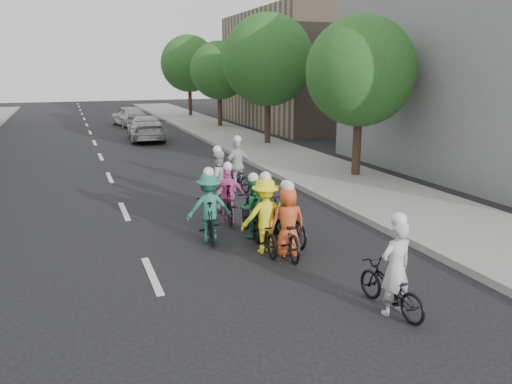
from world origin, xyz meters
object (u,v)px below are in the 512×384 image
cyclist_4 (286,229)px  cyclist_5 (284,220)px  cyclist_2 (265,222)px  follow_car_trail (129,116)px  cyclist_3 (227,199)px  cyclist_7 (209,212)px  follow_car_lead (146,128)px  cyclist_1 (252,213)px  cyclist_6 (217,186)px  cyclist_8 (237,171)px  cyclist_0 (392,280)px

cyclist_4 → cyclist_5: (0.23, 0.66, 0.00)m
cyclist_2 → follow_car_trail: (0.30, 27.60, 0.06)m
cyclist_3 → cyclist_7: bearing=65.9°
cyclist_4 → follow_car_lead: cyclist_4 is taller
cyclist_1 → cyclist_4: size_ratio=0.91×
cyclist_3 → follow_car_trail: (0.39, 25.10, 0.12)m
cyclist_4 → cyclist_7: cyclist_7 is taller
cyclist_6 → cyclist_1: bearing=83.4°
cyclist_1 → cyclist_6: (-0.05, 2.87, 0.06)m
cyclist_7 → follow_car_trail: size_ratio=0.41×
cyclist_1 → cyclist_2: cyclist_2 is taller
cyclist_4 → cyclist_5: cyclist_4 is taller
cyclist_5 → cyclist_8: cyclist_8 is taller
cyclist_3 → cyclist_6: cyclist_6 is taller
cyclist_2 → cyclist_8: 6.02m
cyclist_8 → follow_car_lead: 13.74m
cyclist_7 → cyclist_6: bearing=-102.7°
follow_car_trail → cyclist_8: bearing=82.6°
cyclist_6 → follow_car_lead: size_ratio=0.38×
cyclist_4 → cyclist_1: bearing=-70.4°
cyclist_2 → cyclist_6: bearing=-87.8°
cyclist_1 → cyclist_2: size_ratio=0.96×
cyclist_3 → cyclist_6: 1.44m
cyclist_1 → follow_car_lead: cyclist_1 is taller
cyclist_0 → cyclist_5: bearing=-90.5°
follow_car_lead → follow_car_trail: size_ratio=1.12×
cyclist_7 → follow_car_lead: bearing=-86.4°
cyclist_2 → follow_car_lead: bearing=-88.0°
cyclist_1 → cyclist_3: bearing=-78.4°
cyclist_0 → cyclist_8: cyclist_8 is taller
cyclist_1 → cyclist_7: bearing=-2.2°
cyclist_7 → cyclist_3: bearing=-116.0°
cyclist_3 → cyclist_6: (0.14, 1.43, 0.06)m
cyclist_1 → cyclist_5: 0.90m
cyclist_1 → cyclist_5: size_ratio=0.93×
cyclist_2 → cyclist_4: bearing=141.9°
cyclist_4 → follow_car_trail: bearing=-81.9°
cyclist_8 → cyclist_1: bearing=65.3°
cyclist_0 → cyclist_1: bearing=-84.9°
cyclist_6 → follow_car_lead: (0.25, 15.64, 0.04)m
cyclist_1 → cyclist_8: (1.22, 4.81, 0.03)m
cyclist_1 → cyclist_2: (-0.10, -1.06, 0.07)m
cyclist_4 → cyclist_8: cyclist_8 is taller
cyclist_1 → cyclist_5: cyclist_1 is taller
cyclist_1 → follow_car_trail: 26.53m
cyclist_1 → follow_car_lead: size_ratio=0.36×
cyclist_2 → cyclist_5: (0.62, 0.32, -0.09)m
cyclist_3 → cyclist_5: size_ratio=0.98×
cyclist_7 → follow_car_trail: 26.45m
cyclist_0 → cyclist_5: (-0.33, 3.80, 0.03)m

